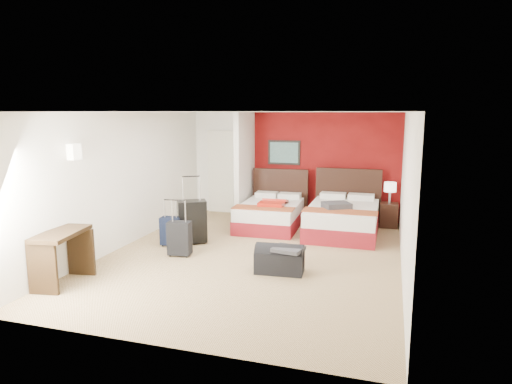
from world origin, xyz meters
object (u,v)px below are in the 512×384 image
at_px(table_lamp, 390,193).
at_px(duffel_bag, 280,261).
at_px(bed_left, 270,216).
at_px(suitcase_navy, 171,232).
at_px(suitcase_black, 192,223).
at_px(nightstand, 389,215).
at_px(bed_right, 343,220).
at_px(desk, 63,258).
at_px(suitcase_charcoal, 180,240).
at_px(red_suitcase_open, 273,203).

distance_m(table_lamp, duffel_bag, 3.88).
bearing_deg(bed_left, suitcase_navy, -129.41).
xyz_separation_m(table_lamp, suitcase_black, (-3.61, -2.40, -0.36)).
bearing_deg(nightstand, duffel_bag, -116.25).
xyz_separation_m(bed_left, bed_right, (1.58, -0.09, 0.03)).
height_order(table_lamp, suitcase_black, table_lamp).
xyz_separation_m(suitcase_black, desk, (-0.92, -2.48, -0.00)).
bearing_deg(suitcase_charcoal, bed_right, 34.21).
bearing_deg(duffel_bag, suitcase_black, 147.01).
height_order(bed_right, suitcase_charcoal, bed_right).
distance_m(nightstand, desk, 6.66).
relative_size(bed_right, suitcase_charcoal, 3.42).
relative_size(table_lamp, suitcase_charcoal, 0.79).
bearing_deg(red_suitcase_open, bed_left, 132.71).
relative_size(red_suitcase_open, table_lamp, 1.56).
height_order(bed_right, suitcase_navy, bed_right).
relative_size(nightstand, suitcase_charcoal, 0.91).
distance_m(nightstand, suitcase_charcoal, 4.72).
bearing_deg(bed_right, duffel_bag, -105.25).
xyz_separation_m(bed_right, table_lamp, (0.91, 0.90, 0.46)).
distance_m(table_lamp, desk, 6.67).
bearing_deg(duffel_bag, nightstand, 60.80).
relative_size(table_lamp, suitcase_navy, 0.89).
distance_m(suitcase_navy, duffel_bag, 2.45).
height_order(table_lamp, duffel_bag, table_lamp).
xyz_separation_m(red_suitcase_open, nightstand, (2.39, 0.92, -0.31)).
relative_size(red_suitcase_open, desk, 0.76).
xyz_separation_m(nightstand, suitcase_navy, (-3.92, -2.68, -0.00)).
height_order(red_suitcase_open, desk, desk).
xyz_separation_m(red_suitcase_open, duffel_bag, (0.78, -2.57, -0.39)).
bearing_deg(bed_left, desk, -118.53).
bearing_deg(suitcase_charcoal, suitcase_navy, 123.47).
bearing_deg(suitcase_black, bed_left, 23.72).
height_order(red_suitcase_open, nightstand, red_suitcase_open).
relative_size(duffel_bag, desk, 0.79).
height_order(red_suitcase_open, table_lamp, table_lamp).
xyz_separation_m(red_suitcase_open, desk, (-2.14, -3.96, -0.18)).
bearing_deg(desk, nightstand, 37.99).
xyz_separation_m(bed_left, red_suitcase_open, (0.10, -0.10, 0.31)).
distance_m(suitcase_black, suitcase_navy, 0.44).
relative_size(suitcase_charcoal, duffel_bag, 0.77).
xyz_separation_m(bed_right, suitcase_black, (-2.70, -1.50, 0.10)).
xyz_separation_m(nightstand, desk, (-4.53, -4.88, 0.13)).
bearing_deg(red_suitcase_open, suitcase_navy, -133.32).
bearing_deg(suitcase_black, desk, -141.23).
xyz_separation_m(red_suitcase_open, suitcase_charcoal, (-1.11, -2.26, -0.29)).
distance_m(red_suitcase_open, duffel_bag, 2.71).
bearing_deg(nightstand, suitcase_black, -147.86).
height_order(suitcase_black, desk, suitcase_black).
height_order(bed_right, nightstand, bed_right).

